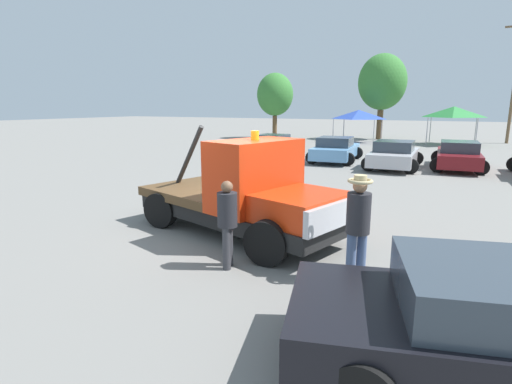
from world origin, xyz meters
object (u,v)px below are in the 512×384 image
(person_at_hood, at_px, (227,218))
(canopy_tent_blue, at_px, (359,115))
(canopy_tent_green, at_px, (454,112))
(tree_left, at_px, (382,82))
(tow_truck, at_px, (247,196))
(parked_car_navy, at_px, (273,146))
(parked_car_maroon, at_px, (458,155))
(parked_car_silver, at_px, (394,155))
(person_near_truck, at_px, (358,220))
(parked_car_skyblue, at_px, (336,150))
(traffic_cone, at_px, (215,188))
(tree_center, at_px, (275,95))

(person_at_hood, xyz_separation_m, canopy_tent_blue, (-4.07, 27.61, 1.31))
(canopy_tent_green, height_order, tree_left, tree_left)
(tow_truck, xyz_separation_m, parked_car_navy, (-5.62, 13.62, -0.30))
(parked_car_navy, distance_m, parked_car_maroon, 9.81)
(parked_car_maroon, relative_size, tree_left, 0.65)
(parked_car_silver, distance_m, tree_left, 18.19)
(person_near_truck, height_order, canopy_tent_blue, canopy_tent_blue)
(person_near_truck, relative_size, parked_car_skyblue, 0.41)
(parked_car_skyblue, bearing_deg, tree_left, -2.65)
(parked_car_navy, xyz_separation_m, parked_car_silver, (7.03, -1.23, 0.00))
(traffic_cone, bearing_deg, tree_center, 109.85)
(parked_car_silver, bearing_deg, parked_car_maroon, -68.61)
(parked_car_skyblue, xyz_separation_m, parked_car_maroon, (5.98, 0.15, 0.00))
(person_near_truck, relative_size, tree_center, 0.32)
(person_at_hood, distance_m, parked_car_silver, 14.23)
(tow_truck, height_order, parked_car_maroon, tow_truck)
(person_at_hood, xyz_separation_m, parked_car_skyblue, (-2.36, 15.21, -0.31))
(canopy_tent_blue, xyz_separation_m, traffic_cone, (0.48, -22.52, -2.01))
(person_near_truck, height_order, parked_car_navy, person_near_truck)
(person_at_hood, relative_size, parked_car_silver, 0.37)
(tow_truck, height_order, traffic_cone, tow_truck)
(parked_car_silver, height_order, tree_center, tree_center)
(parked_car_silver, distance_m, traffic_cone, 10.14)
(parked_car_silver, xyz_separation_m, canopy_tent_green, (2.11, 14.38, 1.87))
(tow_truck, height_order, parked_car_skyblue, tow_truck)
(parked_car_navy, height_order, canopy_tent_green, canopy_tent_green)
(canopy_tent_green, relative_size, tree_center, 0.57)
(person_near_truck, distance_m, parked_car_silver, 13.79)
(parked_car_silver, bearing_deg, traffic_cone, 152.77)
(tow_truck, xyz_separation_m, parked_car_silver, (1.40, 12.39, -0.30))
(person_at_hood, xyz_separation_m, parked_car_silver, (0.84, 14.20, -0.31))
(person_at_hood, height_order, tree_left, tree_left)
(tow_truck, bearing_deg, person_at_hood, -56.54)
(tree_center, bearing_deg, parked_car_maroon, -39.56)
(person_near_truck, xyz_separation_m, canopy_tent_green, (0.68, 28.09, 1.41))
(canopy_tent_green, relative_size, traffic_cone, 6.15)
(parked_car_maroon, height_order, tree_left, tree_left)
(person_near_truck, relative_size, person_at_hood, 1.13)
(tree_left, height_order, traffic_cone, tree_left)
(parked_car_maroon, height_order, traffic_cone, parked_car_maroon)
(tree_left, bearing_deg, parked_car_maroon, -67.53)
(canopy_tent_green, bearing_deg, canopy_tent_blue, -172.14)
(person_at_hood, xyz_separation_m, parked_car_maroon, (3.62, 15.36, -0.31))
(parked_car_skyblue, distance_m, parked_car_silver, 3.36)
(parked_car_navy, relative_size, parked_car_maroon, 0.89)
(tree_center, relative_size, traffic_cone, 10.75)
(tow_truck, height_order, tree_center, tree_center)
(person_near_truck, height_order, parked_car_silver, person_near_truck)
(tree_center, height_order, traffic_cone, tree_center)
(canopy_tent_green, distance_m, tree_left, 7.07)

